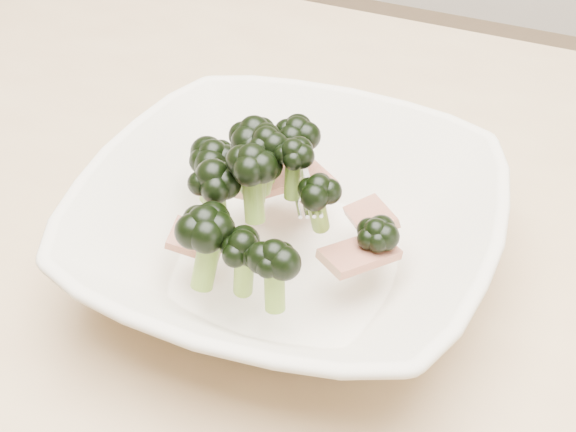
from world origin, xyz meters
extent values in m
cube|color=tan|center=(0.00, 0.00, 0.73)|extent=(1.20, 0.80, 0.04)
cylinder|color=tan|center=(-0.55, 0.35, 0.35)|extent=(0.06, 0.06, 0.71)
imported|color=beige|center=(-0.01, -0.03, 0.79)|extent=(0.31, 0.31, 0.07)
cylinder|color=olive|center=(-0.04, -0.01, 0.82)|extent=(0.03, 0.03, 0.05)
ellipsoid|color=black|center=(-0.04, -0.01, 0.85)|extent=(0.04, 0.04, 0.03)
cylinder|color=olive|center=(-0.02, 0.01, 0.82)|extent=(0.02, 0.02, 0.05)
ellipsoid|color=black|center=(-0.02, 0.01, 0.84)|extent=(0.03, 0.03, 0.03)
cylinder|color=olive|center=(0.02, -0.04, 0.82)|extent=(0.02, 0.02, 0.03)
ellipsoid|color=black|center=(0.02, -0.04, 0.84)|extent=(0.03, 0.03, 0.02)
cylinder|color=olive|center=(-0.03, -0.03, 0.83)|extent=(0.02, 0.02, 0.04)
ellipsoid|color=black|center=(-0.03, -0.03, 0.86)|extent=(0.03, 0.03, 0.02)
cylinder|color=olive|center=(0.06, -0.03, 0.79)|extent=(0.01, 0.02, 0.03)
ellipsoid|color=black|center=(0.06, -0.03, 0.81)|extent=(0.03, 0.03, 0.02)
cylinder|color=olive|center=(-0.04, -0.02, 0.82)|extent=(0.02, 0.02, 0.04)
ellipsoid|color=black|center=(-0.04, -0.02, 0.85)|extent=(0.03, 0.03, 0.03)
cylinder|color=olive|center=(-0.01, -0.10, 0.80)|extent=(0.02, 0.02, 0.04)
ellipsoid|color=black|center=(-0.01, -0.10, 0.82)|extent=(0.03, 0.03, 0.03)
cylinder|color=olive|center=(-0.08, -0.01, 0.79)|extent=(0.03, 0.02, 0.04)
ellipsoid|color=black|center=(-0.08, -0.01, 0.82)|extent=(0.04, 0.04, 0.03)
cylinder|color=olive|center=(-0.05, -0.05, 0.81)|extent=(0.02, 0.02, 0.04)
ellipsoid|color=black|center=(-0.05, -0.05, 0.84)|extent=(0.04, 0.04, 0.03)
cylinder|color=olive|center=(-0.03, -0.05, 0.83)|extent=(0.02, 0.02, 0.05)
ellipsoid|color=black|center=(-0.03, -0.05, 0.86)|extent=(0.04, 0.04, 0.03)
cylinder|color=olive|center=(-0.04, -0.09, 0.80)|extent=(0.02, 0.03, 0.05)
ellipsoid|color=black|center=(-0.04, -0.09, 0.83)|extent=(0.04, 0.04, 0.03)
cylinder|color=olive|center=(0.01, -0.10, 0.80)|extent=(0.02, 0.02, 0.04)
ellipsoid|color=black|center=(0.01, -0.10, 0.83)|extent=(0.03, 0.03, 0.03)
cylinder|color=olive|center=(0.00, -0.03, 0.84)|extent=(0.01, 0.02, 0.03)
ellipsoid|color=black|center=(0.00, -0.03, 0.86)|extent=(0.03, 0.03, 0.02)
cylinder|color=olive|center=(-0.03, -0.04, 0.83)|extent=(0.02, 0.01, 0.03)
ellipsoid|color=black|center=(-0.03, -0.04, 0.85)|extent=(0.03, 0.03, 0.03)
cube|color=maroon|center=(-0.05, 0.01, 0.79)|extent=(0.03, 0.05, 0.02)
cube|color=maroon|center=(0.04, 0.00, 0.79)|extent=(0.05, 0.06, 0.03)
cube|color=maroon|center=(-0.02, 0.02, 0.80)|extent=(0.05, 0.05, 0.02)
cube|color=maroon|center=(-0.03, 0.01, 0.80)|extent=(0.06, 0.06, 0.01)
cube|color=maroon|center=(0.05, -0.04, 0.79)|extent=(0.05, 0.06, 0.02)
cube|color=maroon|center=(-0.06, -0.07, 0.79)|extent=(0.04, 0.03, 0.02)
camera|label=1|loc=(0.17, -0.43, 1.17)|focal=50.00mm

